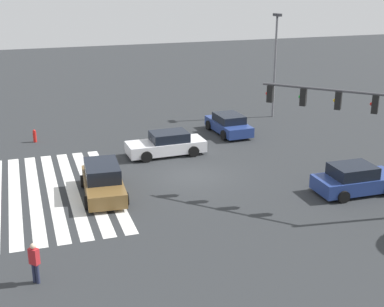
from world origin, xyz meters
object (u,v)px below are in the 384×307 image
(car_2, at_px, (103,181))
(traffic_signal_mast, at_px, (357,116))
(car_0, at_px, (167,144))
(car_4, at_px, (355,180))
(street_light_pole_a, at_px, (275,56))
(fire_hydrant, at_px, (35,136))
(car_3, at_px, (229,124))
(pedestrian, at_px, (35,261))

(car_2, bearing_deg, traffic_signal_mast, 70.13)
(traffic_signal_mast, distance_m, car_0, 12.39)
(car_0, relative_size, car_4, 1.11)
(car_0, distance_m, car_4, 11.57)
(car_0, xyz_separation_m, car_2, (5.05, -4.76, 0.07))
(street_light_pole_a, distance_m, fire_hydrant, 18.54)
(car_0, relative_size, street_light_pole_a, 0.62)
(car_3, distance_m, street_light_pole_a, 7.21)
(car_2, height_order, street_light_pole_a, street_light_pole_a)
(street_light_pole_a, bearing_deg, car_4, -10.70)
(car_2, xyz_separation_m, fire_hydrant, (-10.32, -2.87, -0.32))
(car_0, xyz_separation_m, car_4, (8.79, 7.53, 0.02))
(car_4, bearing_deg, fire_hydrant, 137.98)
(traffic_signal_mast, relative_size, street_light_pole_a, 0.74)
(car_0, bearing_deg, street_light_pole_a, -150.20)
(car_0, xyz_separation_m, car_3, (-3.09, 5.36, -0.01))
(fire_hydrant, bearing_deg, traffic_signal_mast, 42.72)
(street_light_pole_a, bearing_deg, car_0, -58.67)
(car_2, relative_size, car_3, 1.09)
(car_4, height_order, street_light_pole_a, street_light_pole_a)
(traffic_signal_mast, xyz_separation_m, car_2, (-4.87, -11.15, -3.69))
(traffic_signal_mast, height_order, car_2, traffic_signal_mast)
(pedestrian, bearing_deg, car_0, 11.71)
(traffic_signal_mast, height_order, car_4, traffic_signal_mast)
(car_2, bearing_deg, car_0, 140.41)
(traffic_signal_mast, distance_m, pedestrian, 15.44)
(traffic_signal_mast, relative_size, car_3, 1.32)
(street_light_pole_a, xyz_separation_m, fire_hydrant, (1.05, -18.01, -4.29))
(pedestrian, xyz_separation_m, street_light_pole_a, (-18.72, 18.80, 3.83))
(traffic_signal_mast, distance_m, street_light_pole_a, 16.72)
(car_3, bearing_deg, car_0, 117.21)
(car_3, bearing_deg, car_4, -172.42)
(car_3, bearing_deg, traffic_signal_mast, -178.21)
(car_0, height_order, car_3, car_0)
(street_light_pole_a, height_order, fire_hydrant, street_light_pole_a)
(traffic_signal_mast, bearing_deg, car_0, -12.19)
(traffic_signal_mast, bearing_deg, fire_hydrant, -2.28)
(traffic_signal_mast, distance_m, car_2, 12.72)
(traffic_signal_mast, relative_size, car_0, 1.19)
(traffic_signal_mast, bearing_deg, pedestrian, 54.53)
(car_3, xyz_separation_m, fire_hydrant, (-2.18, -12.99, -0.24))
(pedestrian, xyz_separation_m, fire_hydrant, (-17.67, 0.79, -0.45))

